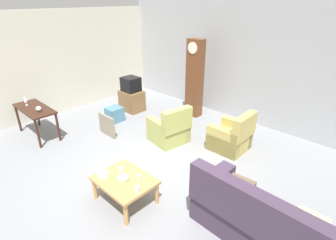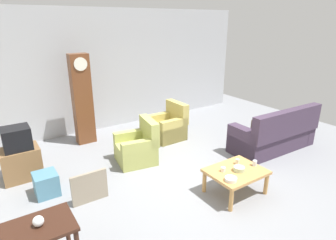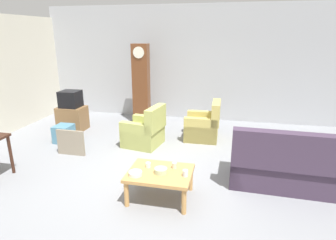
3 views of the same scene
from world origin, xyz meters
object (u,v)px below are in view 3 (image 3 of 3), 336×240
at_px(couch_floral, 297,168).
at_px(armchair_olive_far, 204,127).
at_px(framed_picture_leaning, 71,143).
at_px(bowl_white_stacked, 135,173).
at_px(cup_cream_tall, 174,165).
at_px(bowl_shallow_green, 161,171).
at_px(armchair_olive_near, 145,132).
at_px(coffee_table_wood, 160,175).
at_px(tv_crt, 70,99).
at_px(tv_stand_cabinet, 73,118).
at_px(grandfather_clock, 141,84).
at_px(storage_box_blue, 64,134).
at_px(cup_blue_rimmed, 185,173).
at_px(cup_white_porcelain, 148,165).

distance_m(couch_floral, armchair_olive_far, 2.56).
height_order(framed_picture_leaning, bowl_white_stacked, framed_picture_leaning).
xyz_separation_m(cup_cream_tall, bowl_shallow_green, (-0.17, -0.20, -0.01)).
distance_m(armchair_olive_near, coffee_table_wood, 2.17).
bearing_deg(cup_cream_tall, armchair_olive_far, 85.41).
height_order(tv_crt, framed_picture_leaning, tv_crt).
height_order(couch_floral, armchair_olive_far, couch_floral).
height_order(tv_stand_cabinet, bowl_white_stacked, tv_stand_cabinet).
relative_size(grandfather_clock, storage_box_blue, 5.29).
relative_size(armchair_olive_far, tv_crt, 1.92).
height_order(grandfather_clock, storage_box_blue, grandfather_clock).
bearing_deg(armchair_olive_near, storage_box_blue, -173.47).
xyz_separation_m(armchair_olive_far, cup_blue_rimmed, (0.00, -2.75, 0.19)).
relative_size(couch_floral, cup_blue_rimmed, 21.56).
height_order(grandfather_clock, cup_white_porcelain, grandfather_clock).
bearing_deg(cup_white_porcelain, storage_box_blue, 146.57).
relative_size(tv_crt, bowl_shallow_green, 2.47).
bearing_deg(tv_stand_cabinet, tv_crt, 0.00).
relative_size(armchair_olive_far, storage_box_blue, 2.24).
bearing_deg(cup_blue_rimmed, grandfather_clock, 116.53).
relative_size(armchair_olive_near, tv_crt, 1.92).
relative_size(couch_floral, storage_box_blue, 5.18).
bearing_deg(cup_blue_rimmed, couch_floral, 26.18).
distance_m(couch_floral, cup_white_porcelain, 2.41).
height_order(couch_floral, tv_crt, couch_floral).
height_order(cup_cream_tall, bowl_white_stacked, cup_cream_tall).
bearing_deg(bowl_white_stacked, tv_stand_cabinet, 133.89).
relative_size(cup_white_porcelain, bowl_white_stacked, 0.40).
bearing_deg(bowl_white_stacked, cup_cream_tall, 34.07).
xyz_separation_m(grandfather_clock, cup_cream_tall, (1.64, -3.48, -0.60)).
bearing_deg(coffee_table_wood, armchair_olive_near, 113.27).
distance_m(armchair_olive_far, framed_picture_leaning, 3.02).
distance_m(grandfather_clock, storage_box_blue, 2.44).
relative_size(framed_picture_leaning, bowl_white_stacked, 3.06).
distance_m(coffee_table_wood, cup_white_porcelain, 0.26).
bearing_deg(grandfather_clock, storage_box_blue, -125.16).
bearing_deg(grandfather_clock, cup_blue_rimmed, -63.47).
xyz_separation_m(armchair_olive_near, grandfather_clock, (-0.59, 1.64, 0.79)).
relative_size(coffee_table_wood, cup_white_porcelain, 12.27).
height_order(armchair_olive_near, cup_blue_rimmed, armchair_olive_near).
xyz_separation_m(framed_picture_leaning, cup_blue_rimmed, (2.59, -1.21, 0.22)).
distance_m(armchair_olive_near, bowl_shallow_green, 2.23).
relative_size(armchair_olive_near, bowl_white_stacked, 4.69).
bearing_deg(cup_cream_tall, armchair_olive_near, 119.66).
distance_m(grandfather_clock, cup_white_porcelain, 3.80).
bearing_deg(cup_blue_rimmed, tv_crt, 141.93).
bearing_deg(tv_crt, cup_cream_tall, -37.45).
height_order(armchair_olive_near, cup_white_porcelain, armchair_olive_near).
relative_size(couch_floral, cup_cream_tall, 23.32).
bearing_deg(storage_box_blue, tv_crt, 107.53).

